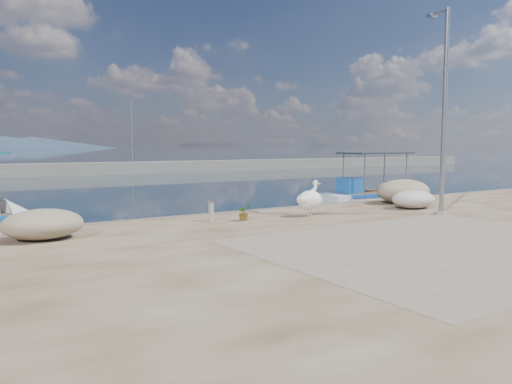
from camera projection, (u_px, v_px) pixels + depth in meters
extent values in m
plane|color=#162635|center=(329.00, 249.00, 13.97)|extent=(1400.00, 1400.00, 0.00)
cube|color=gray|center=(444.00, 245.00, 11.95)|extent=(9.00, 7.00, 0.01)
cube|color=gray|center=(51.00, 170.00, 47.42)|extent=(120.00, 2.20, 1.20)
cylinder|color=gray|center=(132.00, 135.00, 51.41)|extent=(0.16, 0.16, 7.00)
cone|color=#28384C|center=(31.00, 142.00, 606.22)|extent=(200.00, 200.00, 14.00)
cube|color=white|center=(374.00, 202.00, 24.80)|extent=(6.31, 2.38, 1.02)
cube|color=#184FA0|center=(375.00, 193.00, 24.76)|extent=(4.58, 2.34, 0.15)
cube|color=#B2152D|center=(374.00, 203.00, 24.80)|extent=(4.57, 2.32, 0.13)
cube|color=#184FA0|center=(350.00, 186.00, 23.96)|extent=(1.02, 1.02, 0.75)
cube|color=#21272A|center=(375.00, 153.00, 24.57)|extent=(3.51, 2.12, 0.09)
cylinder|color=tan|center=(308.00, 212.00, 16.77)|extent=(0.04, 0.04, 0.31)
cylinder|color=tan|center=(311.00, 212.00, 16.88)|extent=(0.04, 0.04, 0.31)
ellipsoid|color=white|center=(310.00, 200.00, 16.79)|extent=(1.05, 0.82, 0.66)
cylinder|color=white|center=(315.00, 190.00, 16.97)|extent=(0.24, 0.18, 0.56)
sphere|color=white|center=(315.00, 183.00, 16.99)|extent=(0.19, 0.19, 0.19)
cone|color=#D97754|center=(319.00, 184.00, 17.16)|extent=(0.46, 0.23, 0.14)
cylinder|color=gray|center=(444.00, 113.00, 17.00)|extent=(0.16, 0.16, 7.00)
cylinder|color=gray|center=(441.00, 213.00, 17.32)|extent=(0.44, 0.44, 0.10)
cube|color=gray|center=(432.00, 16.00, 17.23)|extent=(0.35, 0.18, 0.12)
cylinder|color=gray|center=(211.00, 211.00, 15.72)|extent=(0.16, 0.16, 0.64)
cylinder|color=gray|center=(211.00, 201.00, 15.69)|extent=(0.22, 0.22, 0.05)
imported|color=#33722D|center=(244.00, 212.00, 15.85)|extent=(0.60, 0.57, 0.52)
ellipsoid|color=tan|center=(403.00, 191.00, 20.74)|extent=(2.51, 1.79, 0.98)
ellipsoid|color=tan|center=(43.00, 224.00, 12.66)|extent=(2.00, 1.55, 0.78)
ellipsoid|color=silver|center=(413.00, 199.00, 18.97)|extent=(1.83, 1.38, 0.69)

